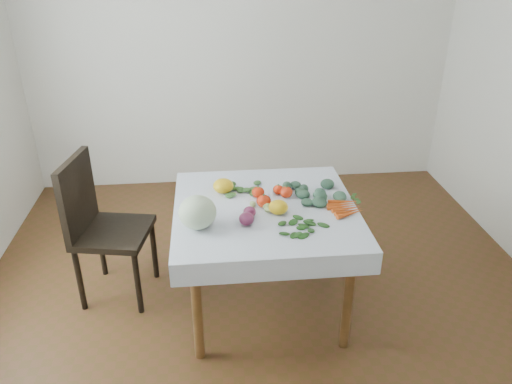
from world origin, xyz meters
The scene contains 19 objects.
ground centered at (0.00, 0.00, 0.00)m, with size 4.00×4.00×0.00m, color #56321B.
back_wall centered at (0.00, 2.00, 1.35)m, with size 4.00×0.04×2.70m, color silver.
table centered at (0.00, 0.00, 0.65)m, with size 1.00×1.00×0.75m.
tablecloth centered at (0.00, 0.00, 0.75)m, with size 1.12×1.12×0.01m, color white.
chair centered at (-1.08, 0.25, 0.58)m, with size 0.54×0.54×1.01m.
cabbage centered at (-0.41, -0.20, 0.85)m, with size 0.22×0.22×0.19m, color silver.
tomato_a centered at (0.15, 0.12, 0.79)m, with size 0.08×0.08×0.07m, color red.
tomato_b centered at (-0.01, 0.00, 0.80)m, with size 0.09×0.09×0.08m, color red.
tomato_c centered at (0.10, 0.17, 0.79)m, with size 0.07×0.07×0.06m, color red.
tomato_d centered at (-0.03, 0.14, 0.79)m, with size 0.08×0.08×0.07m, color red.
heirloom_back centered at (-0.25, 0.23, 0.80)m, with size 0.13×0.13×0.09m, color yellow.
heirloom_front centered at (0.07, -0.08, 0.80)m, with size 0.12×0.12×0.08m, color yellow.
onion_a centered at (-0.11, -0.11, 0.79)m, with size 0.08×0.08×0.06m, color #591939.
onion_b centered at (-0.13, -0.20, 0.79)m, with size 0.09×0.09×0.08m, color #591939.
tomatillo_cluster centered at (-0.04, -0.03, 0.78)m, with size 0.07×0.11×0.04m.
carrot_bunch centered at (0.48, -0.08, 0.77)m, with size 0.19×0.22×0.03m.
kale_bunch centered at (0.33, 0.12, 0.78)m, with size 0.38×0.29×0.05m.
basil_bunch centered at (0.18, -0.27, 0.76)m, with size 0.29×0.21×0.01m.
dill_bunch centered at (-0.12, 0.24, 0.77)m, with size 0.21×0.20×0.02m.
Camera 1 is at (-0.33, -2.69, 2.24)m, focal length 35.00 mm.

